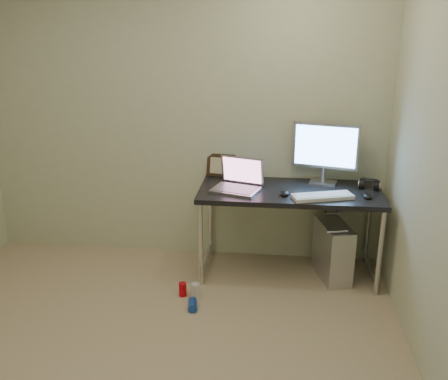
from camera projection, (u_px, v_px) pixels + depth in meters
floor at (132, 377)px, 3.04m from camera, size 3.50×3.50×0.00m
wall_back at (181, 118)px, 4.27m from camera, size 3.50×0.02×2.50m
desk at (290, 200)px, 4.06m from camera, size 1.47×0.64×0.75m
tower_computer at (333, 250)px, 4.14m from camera, size 0.31×0.49×0.51m
cable_a at (325, 219)px, 4.37m from camera, size 0.01×0.16×0.69m
cable_b at (335, 222)px, 4.35m from camera, size 0.02×0.11×0.71m
can_red at (183, 289)px, 3.90m from camera, size 0.08×0.08×0.11m
can_white at (196, 291)px, 3.88m from camera, size 0.09×0.09×0.12m
can_blue at (193, 305)px, 3.73m from camera, size 0.09×0.13×0.07m
laptop at (238, 182)px, 4.03m from camera, size 0.43×0.39×0.25m
monitor at (325, 149)px, 4.10m from camera, size 0.54×0.20×0.51m
keyboard at (323, 196)px, 3.84m from camera, size 0.49×0.28×0.03m
mouse_right at (367, 195)px, 3.85m from camera, size 0.08×0.12×0.04m
mouse_left at (285, 192)px, 3.91m from camera, size 0.08×0.12×0.04m
headphones at (369, 185)px, 4.05m from camera, size 0.18×0.11×0.11m
picture_frame at (221, 165)px, 4.34m from camera, size 0.26×0.11×0.20m
webcam at (237, 169)px, 4.28m from camera, size 0.04×0.03×0.12m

